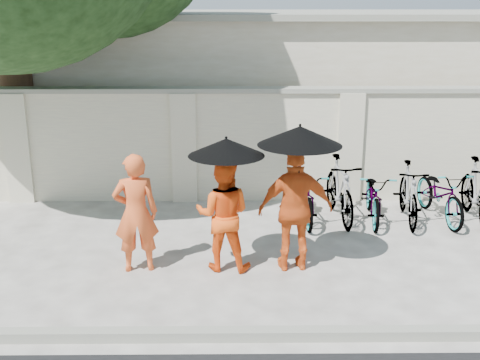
{
  "coord_description": "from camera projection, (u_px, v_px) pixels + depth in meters",
  "views": [
    {
      "loc": [
        -0.1,
        -7.52,
        3.57
      ],
      "look_at": [
        -0.01,
        0.73,
        1.1
      ],
      "focal_mm": 45.0,
      "sensor_mm": 36.0,
      "label": 1
    }
  ],
  "objects": [
    {
      "name": "ground",
      "position": [
        241.0,
        272.0,
        8.23
      ],
      "size": [
        80.0,
        80.0,
        0.0
      ],
      "primitive_type": "plane",
      "color": "beige"
    },
    {
      "name": "kerb",
      "position": [
        243.0,
        334.0,
        6.58
      ],
      "size": [
        40.0,
        0.16,
        0.12
      ],
      "primitive_type": "cube",
      "color": "gray",
      "rests_on": "ground"
    },
    {
      "name": "compound_wall",
      "position": [
        294.0,
        146.0,
        11.02
      ],
      "size": [
        20.0,
        0.3,
        2.0
      ],
      "primitive_type": "cube",
      "color": "beige",
      "rests_on": "ground"
    },
    {
      "name": "building_behind",
      "position": [
        321.0,
        85.0,
        14.49
      ],
      "size": [
        14.0,
        6.0,
        3.2
      ],
      "primitive_type": "cube",
      "color": "beige",
      "rests_on": "ground"
    },
    {
      "name": "monk_left",
      "position": [
        136.0,
        213.0,
        8.08
      ],
      "size": [
        0.66,
        0.49,
        1.65
      ],
      "primitive_type": "imported",
      "rotation": [
        0.0,
        0.0,
        3.31
      ],
      "color": "#EE5A27",
      "rests_on": "ground"
    },
    {
      "name": "monk_center",
      "position": [
        223.0,
        214.0,
        8.14
      ],
      "size": [
        0.84,
        0.69,
        1.57
      ],
      "primitive_type": "imported",
      "rotation": [
        0.0,
        0.0,
        3.0
      ],
      "color": "#FB5513",
      "rests_on": "ground"
    },
    {
      "name": "parasol_center",
      "position": [
        226.0,
        147.0,
        7.79
      ],
      "size": [
        1.01,
        1.01,
        0.97
      ],
      "color": "black",
      "rests_on": "ground"
    },
    {
      "name": "monk_right",
      "position": [
        296.0,
        209.0,
        8.11
      ],
      "size": [
        1.05,
        0.52,
        1.73
      ],
      "primitive_type": "imported",
      "rotation": [
        0.0,
        0.0,
        3.24
      ],
      "color": "#D9561B",
      "rests_on": "ground"
    },
    {
      "name": "parasol_right",
      "position": [
        300.0,
        136.0,
        7.73
      ],
      "size": [
        1.11,
        1.11,
        1.05
      ],
      "color": "black",
      "rests_on": "ground"
    },
    {
      "name": "bike_0",
      "position": [
        306.0,
        195.0,
        10.06
      ],
      "size": [
        0.62,
        1.7,
        0.89
      ],
      "primitive_type": "imported",
      "rotation": [
        0.0,
        0.0,
        0.02
      ],
      "color": "gray",
      "rests_on": "ground"
    },
    {
      "name": "bike_1",
      "position": [
        340.0,
        189.0,
        10.07
      ],
      "size": [
        0.63,
        1.8,
        1.06
      ],
      "primitive_type": "imported",
      "rotation": [
        0.0,
        0.0,
        0.08
      ],
      "color": "gray",
      "rests_on": "ground"
    },
    {
      "name": "bike_2",
      "position": [
        374.0,
        196.0,
        10.04
      ],
      "size": [
        0.76,
        1.7,
        0.87
      ],
      "primitive_type": "imported",
      "rotation": [
        0.0,
        0.0,
        -0.11
      ],
      "color": "gray",
      "rests_on": "ground"
    },
    {
      "name": "bike_3",
      "position": [
        409.0,
        193.0,
        9.98
      ],
      "size": [
        0.64,
        1.68,
        0.98
      ],
      "primitive_type": "imported",
      "rotation": [
        0.0,
        0.0,
        -0.11
      ],
      "color": "gray",
      "rests_on": "ground"
    },
    {
      "name": "bike_4",
      "position": [
        440.0,
        194.0,
        10.09
      ],
      "size": [
        0.8,
        1.77,
        0.9
      ],
      "primitive_type": "imported",
      "rotation": [
        0.0,
        0.0,
        0.12
      ],
      "color": "gray",
      "rests_on": "ground"
    },
    {
      "name": "bike_5",
      "position": [
        478.0,
        192.0,
        9.95
      ],
      "size": [
        0.64,
        1.79,
        1.05
      ],
      "primitive_type": "imported",
      "rotation": [
        0.0,
        0.0,
        -0.09
      ],
      "color": "gray",
      "rests_on": "ground"
    }
  ]
}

